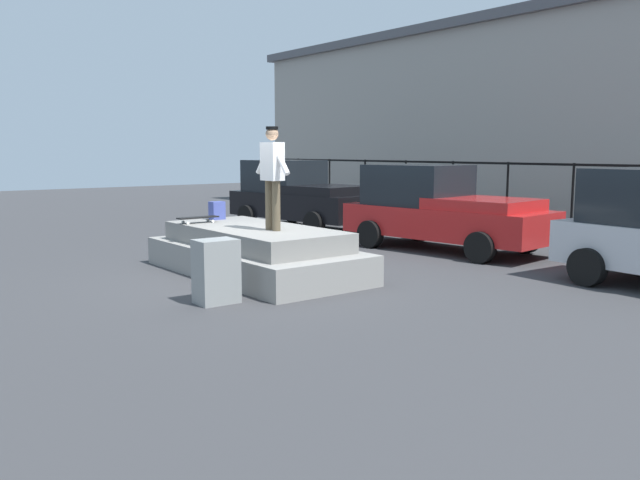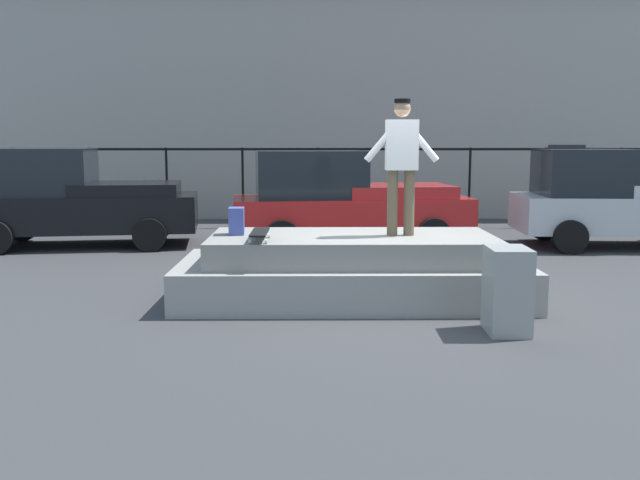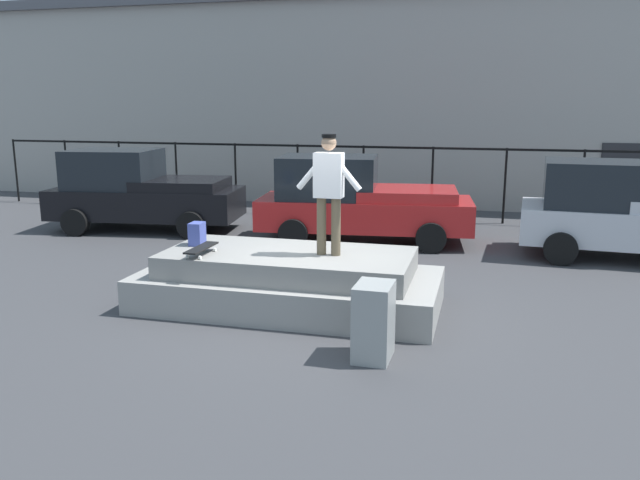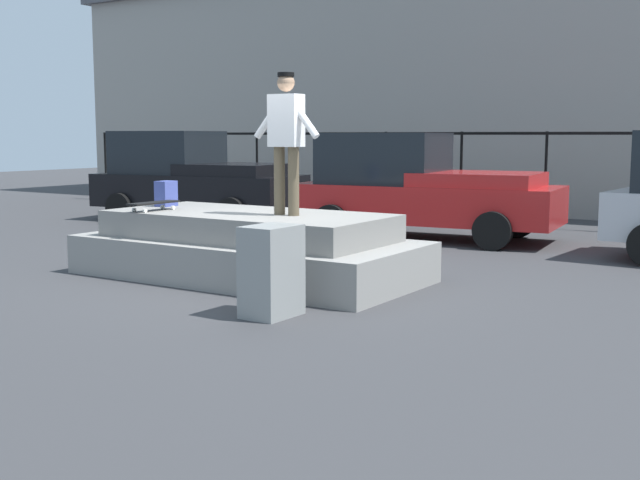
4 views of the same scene
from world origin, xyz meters
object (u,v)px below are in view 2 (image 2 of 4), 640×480
car_black_pickup_near (72,199)px  utility_box (507,290)px  backpack (236,221)px  skateboarder (402,157)px  car_silver_pickup_far (614,200)px  skateboard (260,233)px  car_red_pickup_mid (342,200)px

car_black_pickup_near → utility_box: size_ratio=4.98×
backpack → car_black_pickup_near: size_ratio=0.08×
skateboarder → car_black_pickup_near: skateboarder is taller
skateboarder → backpack: size_ratio=4.93×
backpack → car_silver_pickup_far: 8.36m
skateboard → car_red_pickup_mid: car_red_pickup_mid is taller
skateboarder → car_black_pickup_near: 7.75m
skateboarder → car_silver_pickup_far: skateboarder is taller
car_black_pickup_near → car_silver_pickup_far: 10.80m
skateboard → car_black_pickup_near: 6.77m
car_silver_pickup_far → utility_box: size_ratio=4.38×
car_black_pickup_near → car_red_pickup_mid: (5.39, 0.04, -0.02)m
skateboard → utility_box: 3.08m
car_red_pickup_mid → utility_box: (1.56, -6.56, -0.46)m
car_black_pickup_near → utility_box: car_black_pickup_near is taller
backpack → utility_box: size_ratio=0.38×
car_silver_pickup_far → backpack: bearing=-147.0°
skateboard → car_black_pickup_near: car_black_pickup_near is taller
car_black_pickup_near → backpack: bearing=-51.4°
backpack → utility_box: backpack is taller
skateboarder → skateboard: bearing=-164.8°
car_red_pickup_mid → car_silver_pickup_far: car_silver_pickup_far is taller
skateboard → skateboarder: bearing=15.2°
skateboarder → backpack: (-2.18, 0.11, -0.85)m
backpack → utility_box: 3.67m
skateboarder → car_silver_pickup_far: 6.78m
backpack → car_silver_pickup_far: (7.01, 4.56, -0.10)m
utility_box → car_red_pickup_mid: bearing=104.6°
backpack → skateboard: bearing=-153.3°
skateboarder → skateboard: skateboarder is taller
car_black_pickup_near → car_silver_pickup_far: (10.80, -0.20, -0.01)m
backpack → car_black_pickup_near: 6.08m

